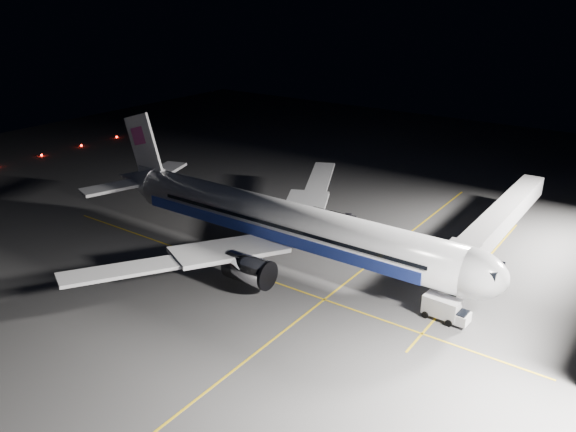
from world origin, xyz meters
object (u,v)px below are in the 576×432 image
Objects in this scene: airliner at (278,221)px; service_truck at (446,309)px; baggage_tug at (348,220)px; safety_cone_a at (303,246)px; safety_cone_c at (301,246)px; jet_bridge at (497,221)px; safety_cone_b at (281,235)px.

service_truck is (23.94, -2.02, -3.80)m from airliner.
baggage_tug is (-21.89, 17.20, -0.58)m from service_truck.
safety_cone_a is at bearing -116.07° from baggage_tug.
baggage_tug is at bearing 84.81° from safety_cone_c.
airliner reaches higher than service_truck.
safety_cone_a is at bearing 167.42° from service_truck.
jet_bridge reaches higher than baggage_tug.
safety_cone_a is (-22.69, 6.23, -1.10)m from service_truck.
jet_bridge is 65.78× the size of safety_cone_b.
airliner is 117.55× the size of safety_cone_b.
baggage_tug reaches higher than safety_cone_a.
safety_cone_c is at bearing -117.07° from baggage_tug.
service_truck is at bearing -14.73° from safety_cone_c.
safety_cone_b is at bearing 161.67° from safety_cone_c.
airliner is 24.32m from service_truck.
baggage_tug is 4.45× the size of safety_cone_c.
airliner is 1.79× the size of jet_bridge.
safety_cone_c is (-22.04, -14.06, -4.26)m from jet_bridge.
safety_cone_b is at bearing -142.15° from baggage_tug.
baggage_tug is at bearing 59.73° from safety_cone_b.
baggage_tug is 11.01m from safety_cone_a.
baggage_tug reaches higher than safety_cone_b.
safety_cone_b is 0.81× the size of safety_cone_c.
safety_cone_c is at bearing -18.33° from safety_cone_b.
safety_cone_b is (-4.83, 1.32, -0.00)m from safety_cone_a.
jet_bridge is 20.35m from service_truck.
safety_cone_a is at bearing -147.61° from jet_bridge.
safety_cone_a is at bearing 73.47° from airliner.
airliner reaches higher than safety_cone_c.
service_truck reaches higher than baggage_tug.
jet_bridge is 26.21m from safety_cone_a.
safety_cone_a is 0.30m from safety_cone_c.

